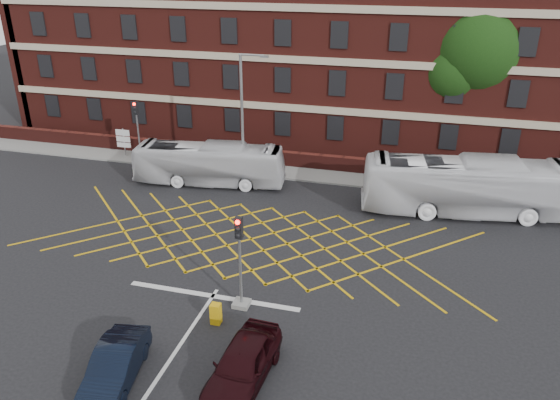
% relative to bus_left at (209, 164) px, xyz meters
% --- Properties ---
extents(ground, '(120.00, 120.00, 0.00)m').
position_rel_bus_left_xyz_m(ground, '(5.01, -8.63, -1.37)').
color(ground, black).
rests_on(ground, ground).
extents(victorian_building, '(51.00, 12.17, 20.40)m').
position_rel_bus_left_xyz_m(victorian_building, '(5.26, 13.37, 6.47)').
color(victorian_building, '#531A15').
rests_on(victorian_building, ground).
extents(boundary_wall, '(56.00, 0.50, 1.10)m').
position_rel_bus_left_xyz_m(boundary_wall, '(5.01, 4.37, -0.82)').
color(boundary_wall, '#461512').
rests_on(boundary_wall, ground).
extents(far_pavement, '(60.00, 3.00, 0.12)m').
position_rel_bus_left_xyz_m(far_pavement, '(5.01, 3.37, -1.31)').
color(far_pavement, slate).
rests_on(far_pavement, ground).
extents(box_junction_hatching, '(8.22, 8.22, 0.02)m').
position_rel_bus_left_xyz_m(box_junction_hatching, '(5.01, -6.63, -1.36)').
color(box_junction_hatching, '#CC990C').
rests_on(box_junction_hatching, ground).
extents(stop_line, '(8.00, 0.30, 0.02)m').
position_rel_bus_left_xyz_m(stop_line, '(5.01, -12.13, -1.36)').
color(stop_line, silver).
rests_on(stop_line, ground).
extents(bus_left, '(10.04, 3.54, 2.74)m').
position_rel_bus_left_xyz_m(bus_left, '(0.00, 0.00, 0.00)').
color(bus_left, silver).
rests_on(bus_left, ground).
extents(bus_right, '(12.33, 4.49, 3.36)m').
position_rel_bus_left_xyz_m(bus_right, '(16.10, -0.26, 0.31)').
color(bus_right, silver).
rests_on(bus_right, ground).
extents(car_navy, '(2.16, 4.27, 1.34)m').
position_rel_bus_left_xyz_m(car_navy, '(3.67, -17.96, -0.70)').
color(car_navy, black).
rests_on(car_navy, ground).
extents(car_maroon, '(2.04, 4.55, 1.52)m').
position_rel_bus_left_xyz_m(car_maroon, '(8.02, -16.74, -0.61)').
color(car_maroon, black).
rests_on(car_maroon, ground).
extents(deciduous_tree, '(7.33, 6.93, 11.56)m').
position_rel_bus_left_xyz_m(deciduous_tree, '(16.19, 9.74, 6.21)').
color(deciduous_tree, black).
rests_on(deciduous_tree, ground).
extents(traffic_light_near, '(0.70, 0.70, 4.27)m').
position_rel_bus_left_xyz_m(traffic_light_near, '(6.48, -12.47, 0.40)').
color(traffic_light_near, slate).
rests_on(traffic_light_near, ground).
extents(traffic_light_far, '(0.70, 0.70, 4.27)m').
position_rel_bus_left_xyz_m(traffic_light_far, '(-6.78, 3.16, 0.40)').
color(traffic_light_far, slate).
rests_on(traffic_light_far, ground).
extents(street_lamp, '(2.25, 1.00, 8.43)m').
position_rel_bus_left_xyz_m(street_lamp, '(2.23, 0.62, 1.49)').
color(street_lamp, slate).
rests_on(street_lamp, ground).
extents(direction_signs, '(1.10, 0.16, 2.20)m').
position_rel_bus_left_xyz_m(direction_signs, '(-8.02, 3.06, 0.01)').
color(direction_signs, gray).
rests_on(direction_signs, ground).
extents(utility_cabinet, '(0.41, 0.36, 0.92)m').
position_rel_bus_left_xyz_m(utility_cabinet, '(5.87, -13.89, -0.91)').
color(utility_cabinet, gold).
rests_on(utility_cabinet, ground).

